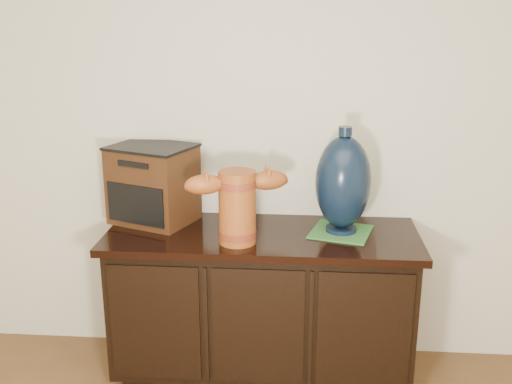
# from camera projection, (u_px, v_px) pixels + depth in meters

# --- Properties ---
(sideboard) EXTENTS (1.46, 0.56, 0.75)m
(sideboard) POSITION_uv_depth(u_px,v_px,m) (262.00, 304.00, 2.90)
(sideboard) COLOR black
(sideboard) RESTS_ON ground
(terracotta_vessel) EXTENTS (0.46, 0.22, 0.33)m
(terracotta_vessel) POSITION_uv_depth(u_px,v_px,m) (237.00, 203.00, 2.63)
(terracotta_vessel) COLOR #974B1B
(terracotta_vessel) RESTS_ON sideboard
(tv_radio) EXTENTS (0.46, 0.42, 0.38)m
(tv_radio) POSITION_uv_depth(u_px,v_px,m) (153.00, 184.00, 2.91)
(tv_radio) COLOR #361D0D
(tv_radio) RESTS_ON sideboard
(green_mat) EXTENTS (0.33, 0.33, 0.01)m
(green_mat) POSITION_uv_depth(u_px,v_px,m) (341.00, 232.00, 2.80)
(green_mat) COLOR #2F662E
(green_mat) RESTS_ON sideboard
(lamp_base) EXTENTS (0.31, 0.31, 0.49)m
(lamp_base) POSITION_uv_depth(u_px,v_px,m) (343.00, 183.00, 2.73)
(lamp_base) COLOR black
(lamp_base) RESTS_ON green_mat
(spray_can) EXTENTS (0.06, 0.06, 0.19)m
(spray_can) POSITION_uv_depth(u_px,v_px,m) (242.00, 201.00, 2.96)
(spray_can) COLOR #590F0F
(spray_can) RESTS_ON sideboard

